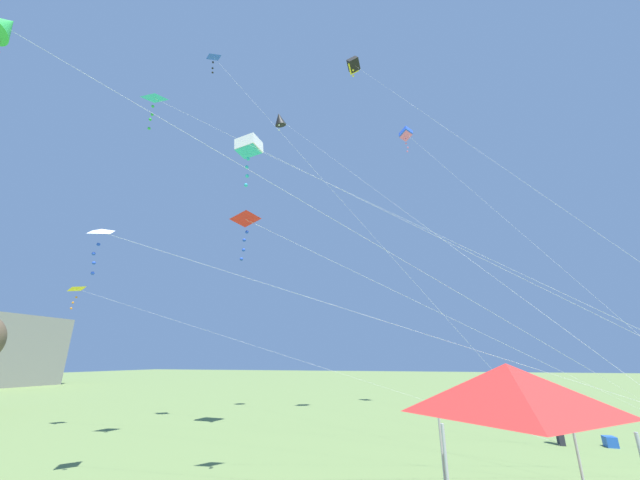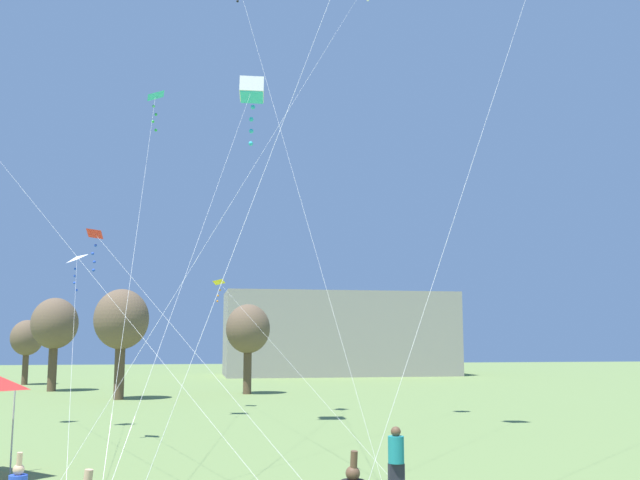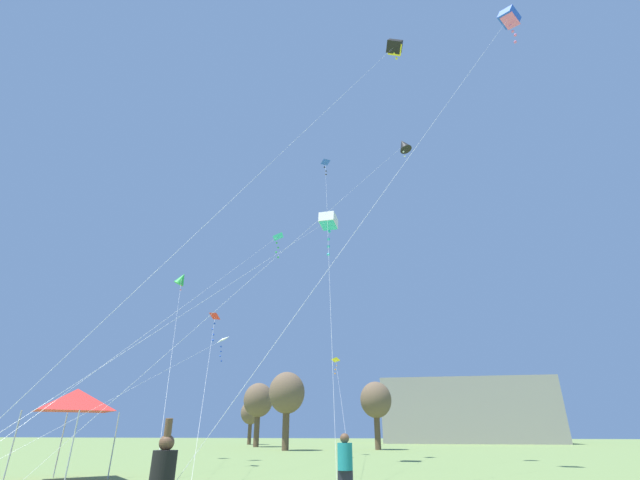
% 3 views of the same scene
% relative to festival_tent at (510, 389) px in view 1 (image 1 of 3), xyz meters
% --- Properties ---
extents(festival_tent, '(2.82, 2.82, 3.42)m').
position_rel_festival_tent_xyz_m(festival_tent, '(0.00, 0.00, 0.00)').
color(festival_tent, '#B7B7BC').
rests_on(festival_tent, ground).
extents(cooler_box, '(0.51, 0.41, 0.41)m').
position_rel_festival_tent_xyz_m(cooler_box, '(11.91, -5.73, -2.77)').
color(cooler_box, blue).
rests_on(cooler_box, ground).
extents(person_teal_shirt, '(0.41, 0.41, 1.74)m').
position_rel_festival_tent_xyz_m(person_teal_shirt, '(11.75, -3.85, -2.04)').
color(person_teal_shirt, '#282833').
rests_on(person_teal_shirt, ground).
extents(kite_white_box_0, '(4.95, 22.57, 16.30)m').
position_rel_festival_tent_xyz_m(kite_white_box_0, '(9.08, 10.70, 12.79)').
color(kite_white_box_0, silver).
rests_on(kite_white_box_0, ground).
extents(kite_black_diamond_1, '(12.35, 18.32, 22.96)m').
position_rel_festival_tent_xyz_m(kite_black_diamond_1, '(15.02, 11.34, 19.29)').
color(kite_black_diamond_1, silver).
rests_on(kite_black_diamond_1, ground).
extents(kite_blue_delta_2, '(3.46, 17.71, 23.16)m').
position_rel_festival_tent_xyz_m(kite_blue_delta_2, '(8.46, 13.31, 19.67)').
color(kite_blue_delta_2, silver).
rests_on(kite_blue_delta_2, ground).
extents(kite_cyan_delta_3, '(1.25, 25.13, 16.60)m').
position_rel_festival_tent_xyz_m(kite_cyan_delta_3, '(4.41, 13.58, 13.12)').
color(kite_cyan_delta_3, silver).
rests_on(kite_cyan_delta_3, ground).
extents(kite_red_delta_4, '(7.55, 16.80, 8.42)m').
position_rel_festival_tent_xyz_m(kite_red_delta_4, '(2.74, 6.92, 5.01)').
color(kite_red_delta_4, silver).
rests_on(kite_red_delta_4, ground).
extents(kite_blue_box_5, '(12.58, 11.79, 23.51)m').
position_rel_festival_tent_xyz_m(kite_blue_box_5, '(20.88, 1.44, 19.92)').
color(kite_blue_box_5, silver).
rests_on(kite_blue_box_5, ground).
extents(kite_black_box_6, '(10.09, 16.16, 26.53)m').
position_rel_festival_tent_xyz_m(kite_black_box_6, '(14.66, 4.97, 22.87)').
color(kite_black_box_6, silver).
rests_on(kite_black_box_6, ground).
extents(kite_green_diamond_7, '(12.31, 21.59, 13.21)m').
position_rel_festival_tent_xyz_m(kite_green_diamond_7, '(-2.77, 12.29, 9.61)').
color(kite_green_diamond_7, silver).
rests_on(kite_green_diamond_7, ground).
extents(kite_yellow_delta_8, '(4.33, 25.01, 7.62)m').
position_rel_festival_tent_xyz_m(kite_yellow_delta_8, '(8.14, 20.27, 4.28)').
color(kite_yellow_delta_8, silver).
rests_on(kite_yellow_delta_8, ground).
extents(kite_white_delta_9, '(3.91, 23.13, 7.98)m').
position_rel_festival_tent_xyz_m(kite_white_delta_9, '(1.30, 11.49, 4.51)').
color(kite_white_delta_9, silver).
rests_on(kite_white_delta_9, ground).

